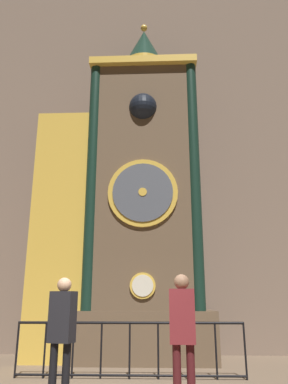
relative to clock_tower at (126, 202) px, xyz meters
The scene contains 5 objects.
cathedral_back_wall 4.10m from the clock_tower, 88.01° to the left, with size 24.00×0.32×15.48m.
clock_tower is the anchor object (origin of this frame).
railing_fence 3.84m from the clock_tower, 81.63° to the right, with size 4.29×0.05×0.99m.
visitor_near 4.83m from the clock_tower, 97.64° to the right, with size 0.39×0.30×1.70m.
visitor_far 5.10m from the clock_tower, 74.15° to the right, with size 0.36×0.25×1.73m.
Camera 1 is at (0.73, -4.94, 1.38)m, focal length 35.00 mm.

